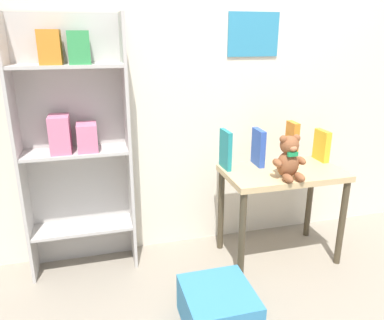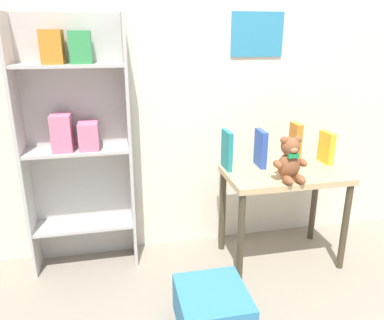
{
  "view_description": "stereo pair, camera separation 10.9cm",
  "coord_description": "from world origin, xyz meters",
  "px_view_note": "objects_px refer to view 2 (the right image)",
  "views": [
    {
      "loc": [
        -0.79,
        -0.78,
        1.37
      ],
      "look_at": [
        -0.26,
        1.19,
        0.69
      ],
      "focal_mm": 35.0,
      "sensor_mm": 36.0,
      "label": 1
    },
    {
      "loc": [
        -0.69,
        -0.81,
        1.37
      ],
      "look_at": [
        -0.26,
        1.19,
        0.69
      ],
      "focal_mm": 35.0,
      "sensor_mm": 36.0,
      "label": 2
    }
  ],
  "objects_px": {
    "bookshelf_side": "(76,135)",
    "book_standing_yellow": "(326,147)",
    "book_standing_blue": "(261,148)",
    "teddy_bear": "(290,160)",
    "book_standing_orange": "(295,144)",
    "book_standing_teal": "(227,150)",
    "storage_bin": "(212,309)",
    "display_table": "(284,186)"
  },
  "relations": [
    {
      "from": "book_standing_teal",
      "to": "bookshelf_side",
      "type": "bearing_deg",
      "value": 171.17
    },
    {
      "from": "book_standing_yellow",
      "to": "teddy_bear",
      "type": "bearing_deg",
      "value": -147.76
    },
    {
      "from": "display_table",
      "to": "teddy_bear",
      "type": "relative_size",
      "value": 2.84
    },
    {
      "from": "bookshelf_side",
      "to": "book_standing_yellow",
      "type": "xyz_separation_m",
      "value": [
        1.53,
        -0.12,
        -0.13
      ]
    },
    {
      "from": "teddy_bear",
      "to": "book_standing_orange",
      "type": "distance_m",
      "value": 0.28
    },
    {
      "from": "book_standing_yellow",
      "to": "storage_bin",
      "type": "height_order",
      "value": "book_standing_yellow"
    },
    {
      "from": "book_standing_yellow",
      "to": "storage_bin",
      "type": "bearing_deg",
      "value": -146.2
    },
    {
      "from": "book_standing_blue",
      "to": "bookshelf_side",
      "type": "bearing_deg",
      "value": 176.6
    },
    {
      "from": "storage_bin",
      "to": "book_standing_yellow",
      "type": "bearing_deg",
      "value": 33.98
    },
    {
      "from": "book_standing_teal",
      "to": "book_standing_yellow",
      "type": "xyz_separation_m",
      "value": [
        0.66,
        -0.02,
        -0.02
      ]
    },
    {
      "from": "storage_bin",
      "to": "display_table",
      "type": "bearing_deg",
      "value": 40.88
    },
    {
      "from": "teddy_bear",
      "to": "book_standing_orange",
      "type": "bearing_deg",
      "value": 58.15
    },
    {
      "from": "bookshelf_side",
      "to": "storage_bin",
      "type": "distance_m",
      "value": 1.21
    },
    {
      "from": "book_standing_teal",
      "to": "book_standing_yellow",
      "type": "distance_m",
      "value": 0.66
    },
    {
      "from": "teddy_bear",
      "to": "book_standing_yellow",
      "type": "relative_size",
      "value": 1.26
    },
    {
      "from": "bookshelf_side",
      "to": "book_standing_blue",
      "type": "xyz_separation_m",
      "value": [
        1.1,
        -0.1,
        -0.12
      ]
    },
    {
      "from": "book_standing_blue",
      "to": "book_standing_orange",
      "type": "height_order",
      "value": "book_standing_orange"
    },
    {
      "from": "book_standing_blue",
      "to": "book_standing_yellow",
      "type": "relative_size",
      "value": 1.14
    },
    {
      "from": "display_table",
      "to": "storage_bin",
      "type": "relative_size",
      "value": 1.99
    },
    {
      "from": "teddy_bear",
      "to": "storage_bin",
      "type": "distance_m",
      "value": 0.9
    },
    {
      "from": "book_standing_orange",
      "to": "book_standing_yellow",
      "type": "bearing_deg",
      "value": 1.91
    },
    {
      "from": "book_standing_teal",
      "to": "storage_bin",
      "type": "distance_m",
      "value": 0.91
    },
    {
      "from": "display_table",
      "to": "book_standing_blue",
      "type": "xyz_separation_m",
      "value": [
        -0.11,
        0.13,
        0.21
      ]
    },
    {
      "from": "bookshelf_side",
      "to": "teddy_bear",
      "type": "xyz_separation_m",
      "value": [
        1.17,
        -0.36,
        -0.12
      ]
    },
    {
      "from": "display_table",
      "to": "book_standing_blue",
      "type": "height_order",
      "value": "book_standing_blue"
    },
    {
      "from": "display_table",
      "to": "book_standing_blue",
      "type": "distance_m",
      "value": 0.27
    },
    {
      "from": "display_table",
      "to": "book_standing_yellow",
      "type": "distance_m",
      "value": 0.4
    },
    {
      "from": "book_standing_yellow",
      "to": "bookshelf_side",
      "type": "bearing_deg",
      "value": 175.16
    },
    {
      "from": "bookshelf_side",
      "to": "book_standing_blue",
      "type": "distance_m",
      "value": 1.11
    },
    {
      "from": "book_standing_yellow",
      "to": "book_standing_orange",
      "type": "bearing_deg",
      "value": 179.26
    },
    {
      "from": "storage_bin",
      "to": "bookshelf_side",
      "type": "bearing_deg",
      "value": 130.58
    },
    {
      "from": "book_standing_orange",
      "to": "book_standing_teal",
      "type": "bearing_deg",
      "value": -179.36
    },
    {
      "from": "storage_bin",
      "to": "book_standing_blue",
      "type": "bearing_deg",
      "value": 53.53
    },
    {
      "from": "teddy_bear",
      "to": "book_standing_blue",
      "type": "distance_m",
      "value": 0.26
    },
    {
      "from": "book_standing_orange",
      "to": "storage_bin",
      "type": "relative_size",
      "value": 0.74
    },
    {
      "from": "book_standing_blue",
      "to": "book_standing_teal",
      "type": "bearing_deg",
      "value": -176.69
    },
    {
      "from": "book_standing_blue",
      "to": "storage_bin",
      "type": "relative_size",
      "value": 0.64
    },
    {
      "from": "book_standing_orange",
      "to": "book_standing_yellow",
      "type": "height_order",
      "value": "book_standing_orange"
    },
    {
      "from": "display_table",
      "to": "teddy_bear",
      "type": "height_order",
      "value": "teddy_bear"
    },
    {
      "from": "teddy_bear",
      "to": "book_standing_blue",
      "type": "height_order",
      "value": "teddy_bear"
    },
    {
      "from": "book_standing_yellow",
      "to": "display_table",
      "type": "bearing_deg",
      "value": -161.48
    },
    {
      "from": "book_standing_teal",
      "to": "storage_bin",
      "type": "relative_size",
      "value": 0.66
    }
  ]
}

